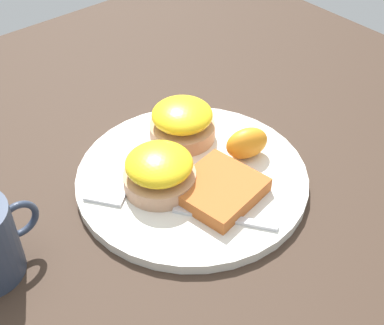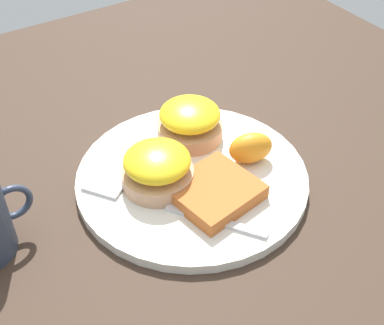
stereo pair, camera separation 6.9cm
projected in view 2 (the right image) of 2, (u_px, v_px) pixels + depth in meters
name	position (u px, v px, depth m)	size (l,w,h in m)	color
ground_plane	(192.00, 182.00, 0.72)	(1.10, 1.10, 0.00)	#38281E
plate	(192.00, 178.00, 0.71)	(0.31, 0.31, 0.01)	silver
sandwich_benedict_left	(190.00, 121.00, 0.75)	(0.09, 0.09, 0.06)	tan
sandwich_benedict_right	(157.00, 168.00, 0.68)	(0.09, 0.09, 0.06)	tan
hashbrown_patty	(214.00, 192.00, 0.67)	(0.10, 0.09, 0.02)	#B35B27
orange_wedge	(251.00, 148.00, 0.71)	(0.06, 0.04, 0.04)	orange
fork	(159.00, 204.00, 0.66)	(0.16, 0.21, 0.00)	silver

